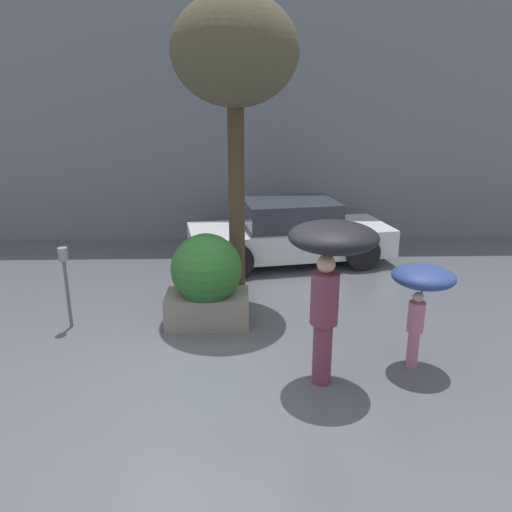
% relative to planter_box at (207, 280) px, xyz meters
% --- Properties ---
extents(ground_plane, '(40.00, 40.00, 0.00)m').
position_rel_planter_box_xyz_m(ground_plane, '(0.02, -1.47, -0.72)').
color(ground_plane, '#51565B').
extents(building_facade, '(18.00, 0.30, 6.00)m').
position_rel_planter_box_xyz_m(building_facade, '(0.02, 5.03, 2.28)').
color(building_facade, slate).
rests_on(building_facade, ground).
extents(planter_box, '(1.26, 1.07, 1.43)m').
position_rel_planter_box_xyz_m(planter_box, '(0.00, 0.00, 0.00)').
color(planter_box, gray).
rests_on(planter_box, ground).
extents(person_adult, '(1.04, 1.04, 1.98)m').
position_rel_planter_box_xyz_m(person_adult, '(1.56, -1.62, 0.86)').
color(person_adult, brown).
rests_on(person_adult, ground).
extents(person_child, '(0.79, 0.79, 1.34)m').
position_rel_planter_box_xyz_m(person_child, '(2.78, -1.31, 0.38)').
color(person_child, '#B76684').
rests_on(person_child, ground).
extents(parked_car_near, '(4.41, 2.42, 1.31)m').
position_rel_planter_box_xyz_m(parked_car_near, '(1.54, 3.08, -0.12)').
color(parked_car_near, silver).
rests_on(parked_car_near, ground).
extents(street_tree, '(1.94, 1.94, 4.83)m').
position_rel_planter_box_xyz_m(street_tree, '(0.45, 1.00, 3.20)').
color(street_tree, '#423323').
rests_on(street_tree, ground).
extents(parking_meter, '(0.14, 0.14, 1.26)m').
position_rel_planter_box_xyz_m(parking_meter, '(-2.08, -0.05, 0.18)').
color(parking_meter, '#595B60').
rests_on(parking_meter, ground).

